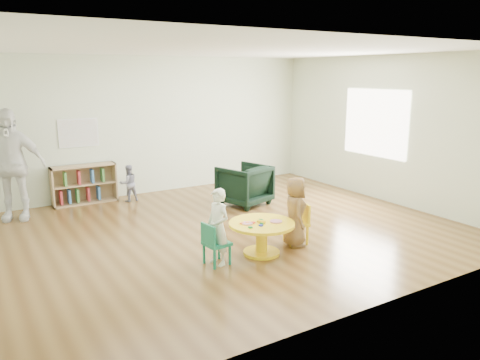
{
  "coord_description": "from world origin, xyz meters",
  "views": [
    {
      "loc": [
        -3.58,
        -6.18,
        2.45
      ],
      "look_at": [
        -0.0,
        -0.3,
        0.88
      ],
      "focal_mm": 35.0,
      "sensor_mm": 36.0,
      "label": 1
    }
  ],
  "objects_px": {
    "armchair": "(244,185)",
    "child_right": "(295,212)",
    "bookshelf": "(83,185)",
    "adult_caretaker": "(11,165)",
    "kid_chair_left": "(214,243)",
    "kid_chair_right": "(299,222)",
    "child_left": "(218,227)",
    "toddler": "(129,183)",
    "activity_table": "(262,232)"
  },
  "relations": [
    {
      "from": "armchair",
      "to": "child_right",
      "type": "bearing_deg",
      "value": 59.52
    },
    {
      "from": "bookshelf",
      "to": "adult_caretaker",
      "type": "height_order",
      "value": "adult_caretaker"
    },
    {
      "from": "kid_chair_left",
      "to": "bookshelf",
      "type": "height_order",
      "value": "bookshelf"
    },
    {
      "from": "kid_chair_right",
      "to": "bookshelf",
      "type": "bearing_deg",
      "value": 43.16
    },
    {
      "from": "kid_chair_left",
      "to": "child_left",
      "type": "xyz_separation_m",
      "value": [
        0.06,
        0.0,
        0.2
      ]
    },
    {
      "from": "toddler",
      "to": "child_left",
      "type": "bearing_deg",
      "value": 87.3
    },
    {
      "from": "activity_table",
      "to": "adult_caretaker",
      "type": "xyz_separation_m",
      "value": [
        -2.73,
        3.52,
        0.64
      ]
    },
    {
      "from": "bookshelf",
      "to": "kid_chair_right",
      "type": "bearing_deg",
      "value": -60.47
    },
    {
      "from": "armchair",
      "to": "toddler",
      "type": "distance_m",
      "value": 2.27
    },
    {
      "from": "kid_chair_left",
      "to": "child_right",
      "type": "height_order",
      "value": "child_right"
    },
    {
      "from": "activity_table",
      "to": "bookshelf",
      "type": "bearing_deg",
      "value": 110.33
    },
    {
      "from": "kid_chair_right",
      "to": "bookshelf",
      "type": "xyz_separation_m",
      "value": [
        -2.19,
        3.87,
        0.05
      ]
    },
    {
      "from": "kid_chair_left",
      "to": "child_left",
      "type": "height_order",
      "value": "child_left"
    },
    {
      "from": "child_left",
      "to": "child_right",
      "type": "xyz_separation_m",
      "value": [
        1.28,
        0.02,
        0.0
      ]
    },
    {
      "from": "bookshelf",
      "to": "child_left",
      "type": "height_order",
      "value": "child_left"
    },
    {
      "from": "kid_chair_right",
      "to": "adult_caretaker",
      "type": "xyz_separation_m",
      "value": [
        -3.45,
        3.42,
        0.63
      ]
    },
    {
      "from": "activity_table",
      "to": "child_right",
      "type": "height_order",
      "value": "child_right"
    },
    {
      "from": "kid_chair_left",
      "to": "kid_chair_right",
      "type": "xyz_separation_m",
      "value": [
        1.47,
        0.09,
        0.01
      ]
    },
    {
      "from": "kid_chair_left",
      "to": "adult_caretaker",
      "type": "xyz_separation_m",
      "value": [
        -1.98,
        3.51,
        0.65
      ]
    },
    {
      "from": "kid_chair_right",
      "to": "child_left",
      "type": "relative_size",
      "value": 0.58
    },
    {
      "from": "kid_chair_left",
      "to": "toddler",
      "type": "distance_m",
      "value": 3.63
    },
    {
      "from": "child_left",
      "to": "toddler",
      "type": "distance_m",
      "value": 3.63
    },
    {
      "from": "armchair",
      "to": "child_right",
      "type": "distance_m",
      "value": 2.3
    },
    {
      "from": "armchair",
      "to": "kid_chair_left",
      "type": "bearing_deg",
      "value": 33.25
    },
    {
      "from": "kid_chair_left",
      "to": "adult_caretaker",
      "type": "relative_size",
      "value": 0.3
    },
    {
      "from": "bookshelf",
      "to": "adult_caretaker",
      "type": "bearing_deg",
      "value": -160.26
    },
    {
      "from": "kid_chair_right",
      "to": "toddler",
      "type": "xyz_separation_m",
      "value": [
        -1.41,
        3.53,
        0.04
      ]
    },
    {
      "from": "child_right",
      "to": "toddler",
      "type": "relative_size",
      "value": 1.4
    },
    {
      "from": "kid_chair_left",
      "to": "adult_caretaker",
      "type": "distance_m",
      "value": 4.09
    },
    {
      "from": "kid_chair_right",
      "to": "toddler",
      "type": "height_order",
      "value": "toddler"
    },
    {
      "from": "toddler",
      "to": "activity_table",
      "type": "bearing_deg",
      "value": 97.96
    },
    {
      "from": "kid_chair_left",
      "to": "toddler",
      "type": "relative_size",
      "value": 0.78
    },
    {
      "from": "bookshelf",
      "to": "armchair",
      "type": "height_order",
      "value": "armchair"
    },
    {
      "from": "adult_caretaker",
      "to": "toddler",
      "type": "bearing_deg",
      "value": 23.04
    },
    {
      "from": "child_left",
      "to": "child_right",
      "type": "height_order",
      "value": "same"
    },
    {
      "from": "bookshelf",
      "to": "adult_caretaker",
      "type": "xyz_separation_m",
      "value": [
        -1.26,
        -0.45,
        0.58
      ]
    },
    {
      "from": "activity_table",
      "to": "armchair",
      "type": "height_order",
      "value": "armchair"
    },
    {
      "from": "kid_chair_right",
      "to": "bookshelf",
      "type": "distance_m",
      "value": 4.45
    },
    {
      "from": "kid_chair_left",
      "to": "toddler",
      "type": "bearing_deg",
      "value": 172.62
    },
    {
      "from": "armchair",
      "to": "bookshelf",
      "type": "bearing_deg",
      "value": -50.46
    },
    {
      "from": "armchair",
      "to": "toddler",
      "type": "relative_size",
      "value": 1.16
    },
    {
      "from": "activity_table",
      "to": "armchair",
      "type": "distance_m",
      "value": 2.53
    },
    {
      "from": "kid_chair_left",
      "to": "activity_table",
      "type": "bearing_deg",
      "value": 83.32
    },
    {
      "from": "bookshelf",
      "to": "toddler",
      "type": "height_order",
      "value": "bookshelf"
    },
    {
      "from": "kid_chair_right",
      "to": "armchair",
      "type": "distance_m",
      "value": 2.21
    },
    {
      "from": "kid_chair_left",
      "to": "bookshelf",
      "type": "distance_m",
      "value": 4.03
    },
    {
      "from": "kid_chair_right",
      "to": "child_left",
      "type": "distance_m",
      "value": 1.42
    },
    {
      "from": "child_left",
      "to": "activity_table",
      "type": "bearing_deg",
      "value": 78.07
    },
    {
      "from": "activity_table",
      "to": "kid_chair_left",
      "type": "height_order",
      "value": "kid_chair_left"
    },
    {
      "from": "kid_chair_right",
      "to": "adult_caretaker",
      "type": "relative_size",
      "value": 0.31
    }
  ]
}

